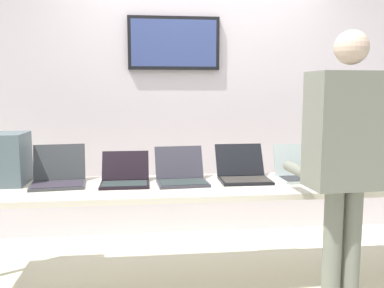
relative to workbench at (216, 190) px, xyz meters
The scene contains 12 objects.
ground 0.71m from the workbench, ahead, with size 8.00×8.00×0.04m, color beige.
back_wall 1.33m from the workbench, 90.24° to the left, with size 8.00×0.11×2.77m.
workbench is the anchor object (origin of this frame).
laptop_station_0 1.13m from the workbench, behind, with size 0.40×0.39×0.27m.
laptop_station_1 0.66m from the workbench, behind, with size 0.34×0.34×0.22m.
laptop_station_2 0.27m from the workbench, 164.90° to the left, with size 0.38×0.38×0.25m.
laptop_station_3 0.27m from the workbench, 26.19° to the left, with size 0.37×0.40×0.25m.
laptop_station_4 0.67m from the workbench, ahead, with size 0.34×0.32×0.25m.
laptop_station_5 1.09m from the workbench, ahead, with size 0.32×0.32×0.24m.
person 0.97m from the workbench, 43.56° to the right, with size 0.45×0.60×1.74m.
coffee_mug 0.99m from the workbench, 14.75° to the right, with size 0.08×0.08×0.09m.
paper_sheet 0.95m from the workbench, 10.31° to the right, with size 0.26×0.33×0.00m.
Camera 1 is at (-0.50, -2.91, 1.42)m, focal length 39.28 mm.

